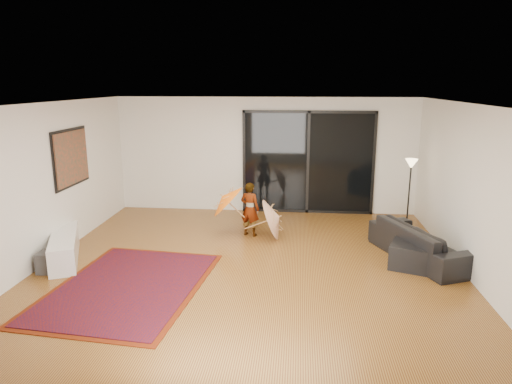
# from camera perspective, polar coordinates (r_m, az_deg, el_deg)

# --- Properties ---
(floor) EXTENTS (7.00, 7.00, 0.00)m
(floor) POSITION_cam_1_polar(r_m,az_deg,el_deg) (7.74, -0.83, -9.43)
(floor) COLOR olive
(floor) RESTS_ON ground
(ceiling) EXTENTS (7.00, 7.00, 0.00)m
(ceiling) POSITION_cam_1_polar(r_m,az_deg,el_deg) (7.14, -0.90, 10.95)
(ceiling) COLOR white
(ceiling) RESTS_ON wall_back
(wall_back) EXTENTS (7.00, 0.00, 7.00)m
(wall_back) POSITION_cam_1_polar(r_m,az_deg,el_deg) (10.75, 1.18, 4.60)
(wall_back) COLOR silver
(wall_back) RESTS_ON floor
(wall_front) EXTENTS (7.00, 0.00, 7.00)m
(wall_front) POSITION_cam_1_polar(r_m,az_deg,el_deg) (4.03, -6.41, -11.07)
(wall_front) COLOR silver
(wall_front) RESTS_ON floor
(wall_left) EXTENTS (0.00, 7.00, 7.00)m
(wall_left) POSITION_cam_1_polar(r_m,az_deg,el_deg) (8.45, -25.19, 0.82)
(wall_left) COLOR silver
(wall_left) RESTS_ON floor
(wall_right) EXTENTS (0.00, 7.00, 7.00)m
(wall_right) POSITION_cam_1_polar(r_m,az_deg,el_deg) (7.77, 25.74, -0.26)
(wall_right) COLOR silver
(wall_right) RESTS_ON floor
(sliding_door) EXTENTS (3.06, 0.07, 2.40)m
(sliding_door) POSITION_cam_1_polar(r_m,az_deg,el_deg) (10.71, 6.52, 3.67)
(sliding_door) COLOR black
(sliding_door) RESTS_ON wall_back
(painting) EXTENTS (0.04, 1.28, 1.08)m
(painting) POSITION_cam_1_polar(r_m,az_deg,el_deg) (9.24, -22.08, 4.01)
(painting) COLOR black
(painting) RESTS_ON wall_left
(media_console) EXTENTS (1.05, 1.67, 0.46)m
(media_console) POSITION_cam_1_polar(r_m,az_deg,el_deg) (8.66, -22.83, -6.38)
(media_console) COLOR white
(media_console) RESTS_ON floor
(speaker) EXTENTS (0.31, 0.31, 0.34)m
(speaker) POSITION_cam_1_polar(r_m,az_deg,el_deg) (8.24, -24.55, -7.98)
(speaker) COLOR #424244
(speaker) RESTS_ON floor
(persian_rug) EXTENTS (2.42, 3.18, 0.02)m
(persian_rug) POSITION_cam_1_polar(r_m,az_deg,el_deg) (7.33, -15.65, -11.28)
(persian_rug) COLOR #5A1B07
(persian_rug) RESTS_ON floor
(sofa) EXTENTS (1.59, 2.27, 0.62)m
(sofa) POSITION_cam_1_polar(r_m,az_deg,el_deg) (8.52, 19.96, -5.88)
(sofa) COLOR black
(sofa) RESTS_ON floor
(ottoman) EXTENTS (0.93, 0.93, 0.41)m
(ottoman) POSITION_cam_1_polar(r_m,az_deg,el_deg) (8.15, 19.14, -7.46)
(ottoman) COLOR black
(ottoman) RESTS_ON floor
(floor_lamp) EXTENTS (0.26, 0.26, 1.49)m
(floor_lamp) POSITION_cam_1_polar(r_m,az_deg,el_deg) (9.98, 18.76, 2.15)
(floor_lamp) COLOR black
(floor_lamp) RESTS_ON floor
(child) EXTENTS (0.47, 0.38, 1.10)m
(child) POSITION_cam_1_polar(r_m,az_deg,el_deg) (9.14, -0.77, -2.15)
(child) COLOR #999999
(child) RESTS_ON floor
(parasol_orange) EXTENTS (0.68, 0.80, 0.87)m
(parasol_orange) POSITION_cam_1_polar(r_m,az_deg,el_deg) (9.12, -4.24, -1.02)
(parasol_orange) COLOR orange
(parasol_orange) RESTS_ON child
(parasol_white) EXTENTS (0.52, 0.83, 0.91)m
(parasol_white) POSITION_cam_1_polar(r_m,az_deg,el_deg) (8.97, 2.95, -2.78)
(parasol_white) COLOR white
(parasol_white) RESTS_ON floor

